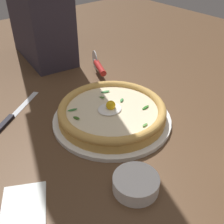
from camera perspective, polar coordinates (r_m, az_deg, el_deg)
The scene contains 7 objects.
ground_plane at distance 0.80m, azimuth -1.12°, elevation -4.26°, with size 2.40×2.40×0.03m, color brown.
pizza_plate at distance 0.81m, azimuth 0.00°, elevation -1.50°, with size 0.34×0.34×0.01m, color white.
pizza at distance 0.80m, azimuth -0.00°, elevation 0.13°, with size 0.31×0.31×0.06m.
side_bowl at distance 0.62m, azimuth 4.90°, elevation -14.41°, with size 0.10×0.10×0.03m, color white.
pizza_cutter at distance 1.06m, azimuth -2.80°, elevation 9.49°, with size 0.07×0.15×0.07m.
table_knife at distance 0.88m, azimuth -19.91°, elevation -0.89°, with size 0.20×0.15×0.01m.
folded_napkin at distance 0.62m, azimuth -17.77°, elevation -18.73°, with size 0.14×0.09×0.01m, color white.
Camera 1 is at (0.39, 0.48, 0.49)m, focal length 44.58 mm.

